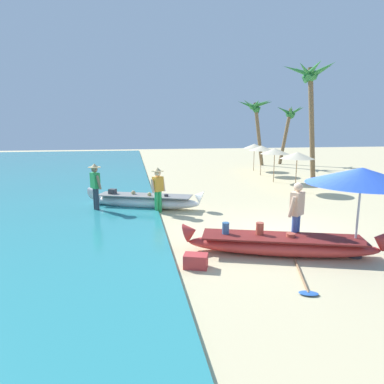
{
  "coord_description": "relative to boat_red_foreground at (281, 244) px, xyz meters",
  "views": [
    {
      "loc": [
        -4.12,
        -8.06,
        3.02
      ],
      "look_at": [
        -2.2,
        2.62,
        0.9
      ],
      "focal_mm": 30.78,
      "sensor_mm": 36.0,
      "label": 1
    }
  ],
  "objects": [
    {
      "name": "ground_plane",
      "position": [
        0.67,
        1.03,
        -0.26
      ],
      "size": [
        80.0,
        80.0,
        0.0
      ],
      "primitive_type": "plane",
      "color": "beige"
    },
    {
      "name": "boat_red_foreground",
      "position": [
        0.0,
        0.0,
        0.0
      ],
      "size": [
        4.75,
        2.15,
        0.76
      ],
      "color": "red",
      "rests_on": "ground"
    },
    {
      "name": "boat_white_midground",
      "position": [
        -3.06,
        5.3,
        0.03
      ],
      "size": [
        4.43,
        2.27,
        0.83
      ],
      "color": "white",
      "rests_on": "ground"
    },
    {
      "name": "person_vendor_hatted",
      "position": [
        -2.6,
        4.57,
        0.69
      ],
      "size": [
        0.57,
        0.45,
        1.65
      ],
      "color": "green",
      "rests_on": "ground"
    },
    {
      "name": "person_tourist_customer",
      "position": [
        0.52,
        0.31,
        0.71
      ],
      "size": [
        0.56,
        0.48,
        1.71
      ],
      "color": "#3D5BA8",
      "rests_on": "ground"
    },
    {
      "name": "person_vendor_assistant",
      "position": [
        -4.8,
        5.02,
        0.77
      ],
      "size": [
        0.47,
        0.57,
        1.78
      ],
      "color": "#333842",
      "rests_on": "ground"
    },
    {
      "name": "patio_umbrella_large",
      "position": [
        1.68,
        -0.42,
        1.68
      ],
      "size": [
        2.47,
        2.47,
        2.14
      ],
      "color": "#B7B7BC",
      "rests_on": "ground"
    },
    {
      "name": "parasol_row_0",
      "position": [
        4.18,
        7.35,
        1.49
      ],
      "size": [
        1.6,
        1.6,
        1.91
      ],
      "color": "#8E6B47",
      "rests_on": "ground"
    },
    {
      "name": "parasol_row_1",
      "position": [
        4.36,
        10.25,
        1.49
      ],
      "size": [
        1.6,
        1.6,
        1.91
      ],
      "color": "#8E6B47",
      "rests_on": "ground"
    },
    {
      "name": "parasol_row_2",
      "position": [
        4.67,
        12.98,
        1.49
      ],
      "size": [
        1.6,
        1.6,
        1.91
      ],
      "color": "#8E6B47",
      "rests_on": "ground"
    },
    {
      "name": "parasol_row_3",
      "position": [
        5.08,
        15.32,
        1.49
      ],
      "size": [
        1.6,
        1.6,
        1.91
      ],
      "color": "#8E6B47",
      "rests_on": "ground"
    },
    {
      "name": "palm_tree_tall_inland",
      "position": [
        6.62,
        10.88,
        5.18
      ],
      "size": [
        2.86,
        2.85,
        6.69
      ],
      "color": "brown",
      "rests_on": "ground"
    },
    {
      "name": "palm_tree_leaning_seaward",
      "position": [
        9.46,
        19.06,
        3.63
      ],
      "size": [
        2.57,
        2.6,
        4.91
      ],
      "color": "brown",
      "rests_on": "ground"
    },
    {
      "name": "palm_tree_mid_cluster",
      "position": [
        6.31,
        18.46,
        4.07
      ],
      "size": [
        2.83,
        2.43,
        5.33
      ],
      "color": "brown",
      "rests_on": "ground"
    },
    {
      "name": "cooler_box",
      "position": [
        -2.17,
        -0.38,
        -0.1
      ],
      "size": [
        0.59,
        0.48,
        0.31
      ],
      "primitive_type": "cube",
      "rotation": [
        0.0,
        0.0,
        -0.33
      ],
      "color": "#C63838",
      "rests_on": "ground"
    },
    {
      "name": "paddle",
      "position": [
        -0.18,
        -1.44,
        -0.23
      ],
      "size": [
        0.74,
        1.67,
        0.05
      ],
      "color": "#8E6B47",
      "rests_on": "ground"
    }
  ]
}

